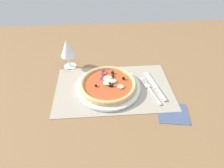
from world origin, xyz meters
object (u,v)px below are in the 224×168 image
(pizza, at_px, (108,83))
(knife, at_px, (155,85))
(napkin, at_px, (173,113))
(fork, at_px, (149,89))
(plate, at_px, (108,86))
(wine_glass, at_px, (67,49))

(pizza, relative_size, knife, 1.26)
(pizza, distance_m, knife, 0.21)
(knife, bearing_deg, napkin, 179.50)
(knife, bearing_deg, fork, 115.86)
(fork, bearing_deg, napkin, -170.22)
(plate, relative_size, fork, 1.60)
(plate, relative_size, wine_glass, 1.91)
(wine_glass, xyz_separation_m, napkin, (0.43, -0.35, -0.10))
(plate, distance_m, wine_glass, 0.27)
(fork, bearing_deg, knife, -66.05)
(pizza, xyz_separation_m, knife, (0.21, -0.00, -0.02))
(plate, height_order, knife, plate)
(knife, bearing_deg, plate, 76.78)
(fork, height_order, knife, knife)
(fork, xyz_separation_m, knife, (0.03, 0.02, 0.00))
(plate, distance_m, knife, 0.21)
(pizza, height_order, napkin, pizza)
(knife, height_order, wine_glass, wine_glass)
(fork, distance_m, knife, 0.04)
(fork, relative_size, napkin, 1.52)
(fork, xyz_separation_m, wine_glass, (-0.36, 0.21, 0.09))
(fork, relative_size, knife, 0.90)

